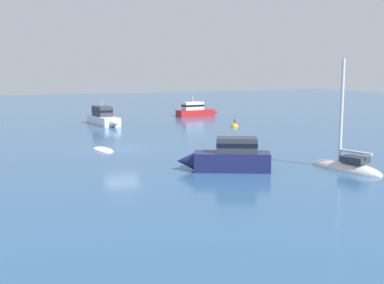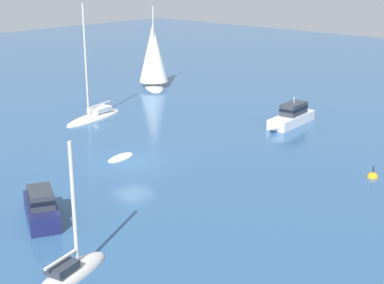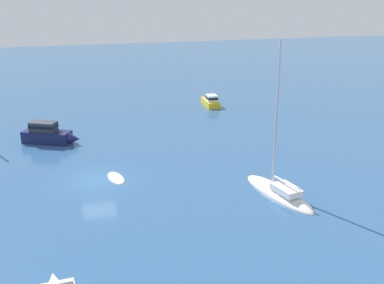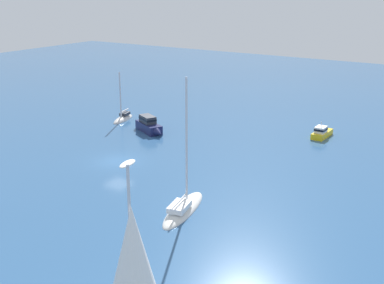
% 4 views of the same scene
% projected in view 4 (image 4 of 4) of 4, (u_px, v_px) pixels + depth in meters
% --- Properties ---
extents(ground_plane, '(160.00, 160.00, 0.00)m').
position_uv_depth(ground_plane, '(117.00, 161.00, 49.43)').
color(ground_plane, '#2D5684').
extents(ketch, '(6.14, 7.11, 9.57)m').
position_uv_depth(ketch, '(134.00, 281.00, 23.62)').
color(ketch, silver).
rests_on(ketch, ground).
extents(sailboat, '(4.90, 2.43, 6.91)m').
position_uv_depth(sailboat, '(123.00, 119.00, 64.47)').
color(sailboat, silver).
rests_on(sailboat, ground).
extents(yacht, '(7.39, 3.28, 10.95)m').
position_uv_depth(yacht, '(183.00, 208.00, 38.61)').
color(yacht, silver).
rests_on(yacht, ground).
extents(tender, '(2.77, 1.55, 0.42)m').
position_uv_depth(tender, '(127.00, 164.00, 48.69)').
color(tender, silver).
rests_on(tender, ground).
extents(cabin_cruiser, '(4.56, 1.49, 1.94)m').
position_uv_depth(cabin_cruiser, '(322.00, 132.00, 57.17)').
color(cabin_cruiser, yellow).
rests_on(cabin_cruiser, ground).
extents(launch_1, '(3.60, 5.36, 1.93)m').
position_uv_depth(launch_1, '(149.00, 126.00, 58.93)').
color(launch_1, '#191E4C').
rests_on(launch_1, ground).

